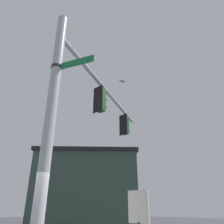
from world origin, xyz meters
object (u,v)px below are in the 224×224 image
at_px(traffic_light_mid_inner, 125,125).
at_px(street_name_sign, 66,65).
at_px(traffic_light_nearest_pole, 101,100).
at_px(historical_marker, 139,222).
at_px(bird_flying, 122,81).

relative_size(traffic_light_mid_inner, street_name_sign, 0.96).
bearing_deg(traffic_light_mid_inner, traffic_light_nearest_pole, -70.91).
relative_size(street_name_sign, historical_marker, 0.64).
bearing_deg(street_name_sign, bird_flying, 115.82).
distance_m(street_name_sign, bird_flying, 9.49).
bearing_deg(bird_flying, historical_marker, -50.05).
distance_m(traffic_light_mid_inner, street_name_sign, 6.67).
relative_size(traffic_light_mid_inner, historical_marker, 0.62).
relative_size(traffic_light_mid_inner, bird_flying, 2.95).
relative_size(street_name_sign, bird_flying, 3.07).
height_order(street_name_sign, bird_flying, bird_flying).
height_order(traffic_light_mid_inner, historical_marker, traffic_light_mid_inner).
bearing_deg(bird_flying, traffic_light_mid_inner, -48.79).
relative_size(bird_flying, historical_marker, 0.21).
height_order(traffic_light_mid_inner, bird_flying, bird_flying).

